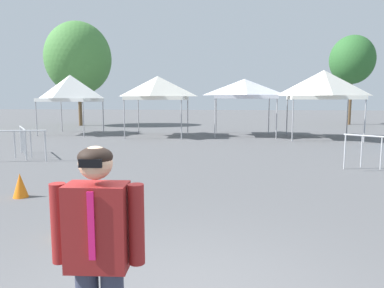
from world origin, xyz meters
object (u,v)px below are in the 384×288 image
tree_behind_tents_center (78,58)px  traffic_cone_lot_center (20,185)px  canopy_tent_behind_right (158,88)px  traffic_cone_near_barrier (65,220)px  crowd_barrier_near_person (382,147)px  person_foreground (98,252)px  canopy_tent_center (324,85)px  canopy_tent_behind_left (70,88)px  crowd_barrier_mid_lot (23,136)px  canopy_tent_far_right (244,89)px  crowd_barrier_by_lift (15,140)px  tree_behind_tents_right (352,60)px

tree_behind_tents_center → traffic_cone_lot_center: 22.58m
canopy_tent_behind_right → traffic_cone_near_barrier: size_ratio=6.12×
traffic_cone_near_barrier → crowd_barrier_near_person: bearing=39.9°
person_foreground → crowd_barrier_near_person: 9.67m
tree_behind_tents_center → person_foreground: bearing=-65.6°
canopy_tent_center → crowd_barrier_near_person: size_ratio=2.15×
canopy_tent_behind_left → crowd_barrier_mid_lot: size_ratio=2.09×
canopy_tent_behind_right → person_foreground: size_ratio=1.91×
canopy_tent_behind_left → person_foreground: canopy_tent_behind_left is taller
crowd_barrier_mid_lot → traffic_cone_lot_center: size_ratio=3.27×
canopy_tent_center → person_foreground: size_ratio=2.11×
person_foreground → traffic_cone_lot_center: person_foreground is taller
canopy_tent_behind_left → traffic_cone_lot_center: canopy_tent_behind_left is taller
tree_behind_tents_center → traffic_cone_near_barrier: size_ratio=14.73×
canopy_tent_far_right → traffic_cone_near_barrier: (-3.06, -16.09, -2.43)m
tree_behind_tents_center → traffic_cone_lot_center: (7.84, -20.55, -5.07)m
canopy_tent_behind_right → crowd_barrier_by_lift: 9.58m
crowd_barrier_near_person → traffic_cone_near_barrier: (-6.66, -5.57, -0.48)m
crowd_barrier_by_lift → person_foreground: bearing=-54.0°
canopy_tent_center → traffic_cone_near_barrier: canopy_tent_center is taller
canopy_tent_far_right → traffic_cone_near_barrier: canopy_tent_far_right is taller
canopy_tent_behind_right → traffic_cone_lot_center: 13.23m
canopy_tent_center → canopy_tent_behind_left: bearing=177.2°
tree_behind_tents_center → canopy_tent_center: bearing=-23.9°
canopy_tent_center → traffic_cone_lot_center: canopy_tent_center is taller
tree_behind_tents_right → canopy_tent_behind_left: bearing=-151.2°
canopy_tent_behind_left → canopy_tent_far_right: 10.40m
person_foreground → canopy_tent_behind_left: bearing=115.9°
canopy_tent_center → person_foreground: (-5.61, -17.69, -1.83)m
tree_behind_tents_right → crowd_barrier_near_person: 21.98m
canopy_tent_center → traffic_cone_near_barrier: bearing=-115.7°
canopy_tent_behind_left → tree_behind_tents_right: bearing=28.8°
traffic_cone_near_barrier → canopy_tent_far_right: bearing=79.2°
traffic_cone_lot_center → person_foreground: bearing=-52.4°
canopy_tent_far_right → person_foreground: (-1.45, -18.77, -1.67)m
person_foreground → traffic_cone_near_barrier: 3.21m
canopy_tent_far_right → tree_behind_tents_right: 13.92m
tree_behind_tents_right → traffic_cone_near_barrier: (-12.07, -26.37, -5.06)m
crowd_barrier_by_lift → traffic_cone_near_barrier: crowd_barrier_by_lift is taller
person_foreground → tree_behind_tents_right: tree_behind_tents_right is taller
canopy_tent_behind_right → person_foreground: 18.12m
crowd_barrier_by_lift → traffic_cone_near_barrier: (4.82, -6.15, -0.48)m
crowd_barrier_by_lift → traffic_cone_near_barrier: size_ratio=3.72×
canopy_tent_behind_right → traffic_cone_near_barrier: canopy_tent_behind_right is taller
canopy_tent_center → tree_behind_tents_right: 12.60m
canopy_tent_behind_left → traffic_cone_near_barrier: bearing=-65.0°
crowd_barrier_by_lift → traffic_cone_lot_center: 5.00m
person_foreground → crowd_barrier_near_person: (5.05, 8.24, -0.28)m
crowd_barrier_mid_lot → canopy_tent_behind_left: bearing=104.0°
crowd_barrier_near_person → crowd_barrier_by_lift: (-11.48, 0.58, 0.00)m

